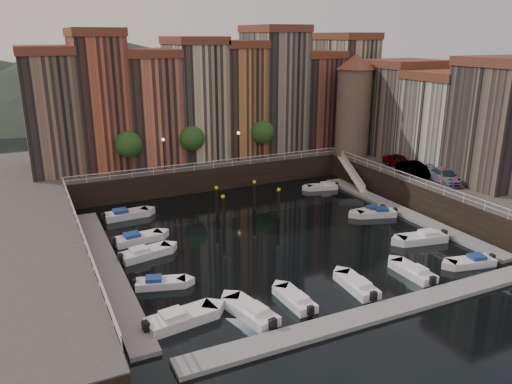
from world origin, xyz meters
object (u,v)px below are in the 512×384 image
corner_tower (354,104)px  gangway (352,173)px  car_c (445,177)px  boat_left_1 (159,283)px  car_b (415,170)px  mooring_pilings (244,204)px  boat_left_2 (145,253)px  car_a (400,162)px  boat_left_0 (180,319)px

corner_tower → gangway: size_ratio=1.66×
gangway → car_c: car_c is taller
boat_left_1 → car_b: bearing=30.4°
car_b → car_c: size_ratio=0.90×
gangway → mooring_pilings: gangway is taller
boat_left_1 → car_b: 34.77m
gangway → car_c: bearing=-69.8°
boat_left_1 → corner_tower: bearing=48.3°
corner_tower → boat_left_2: (-32.80, -14.67, -9.82)m
car_a → car_c: bearing=-107.4°
corner_tower → mooring_pilings: corner_tower is taller
mooring_pilings → boat_left_2: 13.41m
boat_left_2 → car_a: (34.43, 6.29, 3.41)m
car_b → car_c: (0.85, -3.84, -0.01)m
mooring_pilings → car_a: car_a is taller
boat_left_0 → boat_left_1: size_ratio=1.27×
boat_left_2 → car_c: bearing=-14.1°
corner_tower → mooring_pilings: bearing=-155.9°
car_b → boat_left_1: bearing=-172.6°
car_a → car_c: 7.72m
gangway → boat_left_0: bearing=-143.9°
mooring_pilings → boat_left_2: (-12.19, -5.44, -1.27)m
boat_left_1 → boat_left_2: boat_left_2 is taller
corner_tower → car_b: 13.83m
corner_tower → car_c: bearing=-85.1°
boat_left_0 → boat_left_1: boat_left_0 is taller
boat_left_1 → boat_left_2: (0.23, 6.01, 0.05)m
gangway → car_b: bearing=-66.2°
boat_left_1 → car_b: car_b is taller
gangway → boat_left_1: bearing=-151.8°
boat_left_1 → mooring_pilings: bearing=59.0°
corner_tower → boat_left_2: bearing=-155.9°
gangway → boat_left_2: 31.62m
corner_tower → car_a: size_ratio=2.98×
corner_tower → boat_left_0: size_ratio=2.56×
boat_left_2 → car_b: size_ratio=1.04×
boat_left_0 → boat_left_2: size_ratio=1.08×
boat_left_0 → car_b: (33.67, 14.32, 3.38)m
corner_tower → car_a: bearing=-79.0°
car_a → car_c: size_ratio=0.86×
gangway → boat_left_2: gangway is taller
car_c → boat_left_1: bearing=-158.6°
boat_left_0 → car_a: (34.77, 18.19, 3.38)m
car_a → car_b: 4.03m
car_a → gangway: bearing=123.8°
boat_left_0 → car_b: 36.74m
corner_tower → boat_left_0: (-33.14, -26.57, -9.79)m
gangway → mooring_pilings: 18.33m
gangway → car_c: 12.49m
gangway → mooring_pilings: bearing=-165.1°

